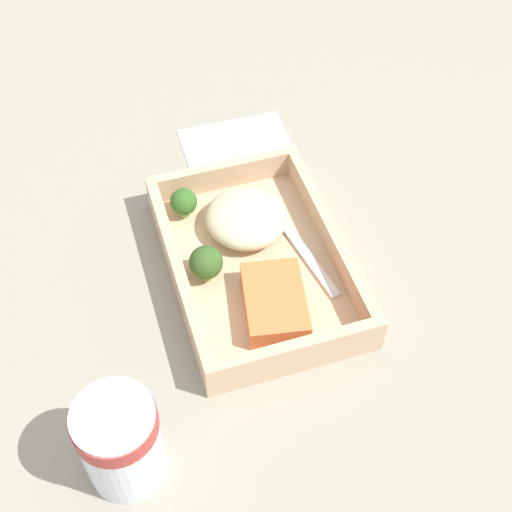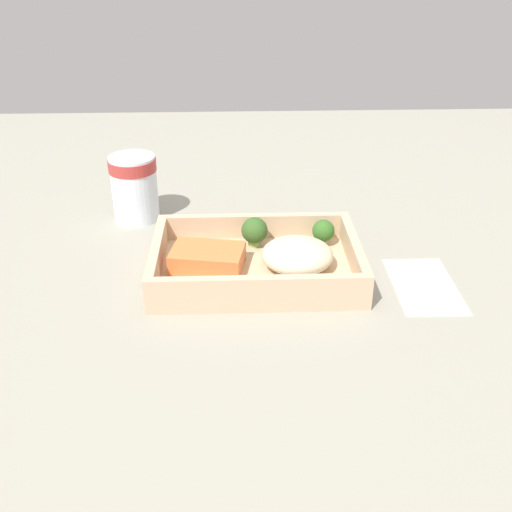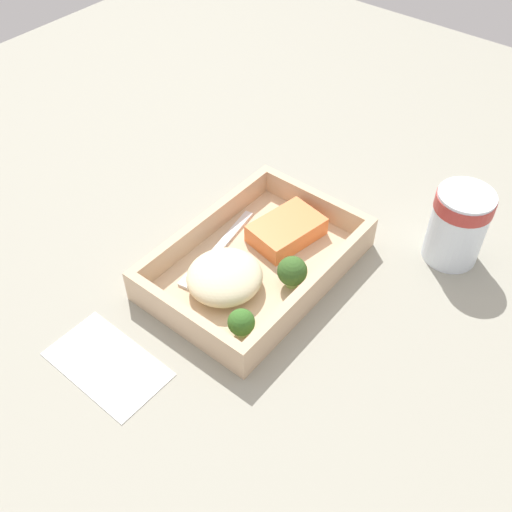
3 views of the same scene
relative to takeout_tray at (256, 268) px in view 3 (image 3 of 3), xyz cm
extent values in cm
cube|color=gray|center=(0.00, 0.00, -1.60)|extent=(160.00, 160.00, 2.00)
cube|color=#CEAD8A|center=(0.00, 0.00, 0.00)|extent=(27.15, 18.49, 1.20)
cube|color=#CEAD8A|center=(0.00, -8.65, 2.31)|extent=(27.15, 1.20, 3.41)
cube|color=#CEAD8A|center=(0.00, 8.65, 2.31)|extent=(27.15, 1.20, 3.41)
cube|color=#CEAD8A|center=(-12.98, 0.00, 2.31)|extent=(1.20, 16.09, 3.41)
cube|color=#CEAD8A|center=(12.98, 0.00, 2.31)|extent=(1.20, 16.09, 3.41)
cube|color=orange|center=(-6.37, 0.13, 1.92)|extent=(10.25, 7.76, 2.63)
ellipsoid|color=beige|center=(5.38, -0.53, 2.45)|extent=(9.42, 9.14, 3.70)
cylinder|color=#89AA60|center=(9.63, 5.66, 1.27)|extent=(1.19, 1.19, 1.34)
sphere|color=#346524|center=(9.63, 5.66, 2.80)|extent=(3.12, 3.12, 3.12)
cylinder|color=#82AE59|center=(0.39, 5.58, 1.34)|extent=(1.39, 1.39, 1.47)
sphere|color=#355C24|center=(0.39, 5.58, 3.08)|extent=(3.67, 3.67, 3.67)
cube|color=silver|center=(-0.79, -5.72, 0.82)|extent=(12.41, 3.18, 0.44)
cube|color=silver|center=(6.99, -4.38, 0.82)|extent=(3.72, 2.74, 0.44)
cylinder|color=white|center=(-18.12, 17.92, 4.55)|extent=(7.04, 7.04, 10.31)
cylinder|color=#B23833|center=(-18.12, 17.92, 8.38)|extent=(7.25, 7.25, 1.86)
cube|color=white|center=(21.56, -3.91, -0.48)|extent=(8.14, 13.91, 0.24)
camera|label=1|loc=(-46.65, 14.78, 62.02)|focal=50.00mm
camera|label=2|loc=(-2.59, -68.69, 40.06)|focal=42.00mm
camera|label=3|loc=(40.89, 32.96, 55.37)|focal=42.00mm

